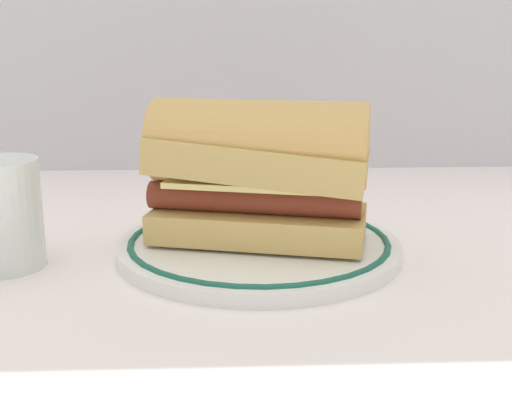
# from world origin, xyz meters

# --- Properties ---
(ground_plane) EXTENTS (1.50, 1.50, 0.00)m
(ground_plane) POSITION_xyz_m (0.00, 0.00, 0.00)
(ground_plane) COLOR white
(plate) EXTENTS (0.25, 0.25, 0.01)m
(plate) POSITION_xyz_m (-0.00, -0.01, 0.01)
(plate) COLOR white
(plate) RESTS_ON ground_plane
(sausage_sandwich) EXTENTS (0.20, 0.13, 0.12)m
(sausage_sandwich) POSITION_xyz_m (-0.00, -0.01, 0.08)
(sausage_sandwich) COLOR tan
(sausage_sandwich) RESTS_ON plate
(drinking_glass) EXTENTS (0.07, 0.07, 0.09)m
(drinking_glass) POSITION_xyz_m (-0.22, -0.04, 0.04)
(drinking_glass) COLOR silver
(drinking_glass) RESTS_ON ground_plane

